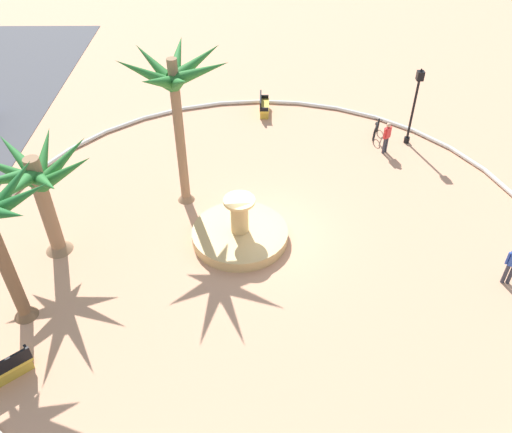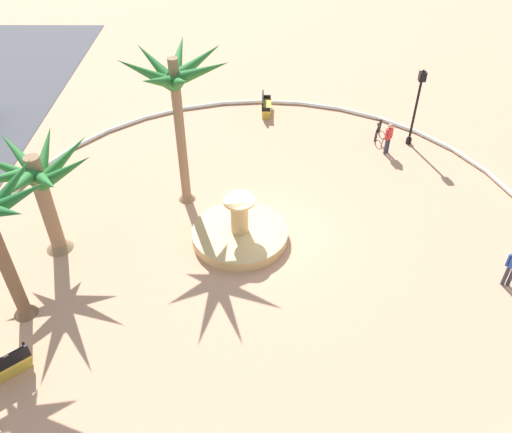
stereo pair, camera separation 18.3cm
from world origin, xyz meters
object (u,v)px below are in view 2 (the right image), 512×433
palm_tree_mid_plaza (38,181)px  bench_north (5,368)px  palm_tree_by_curb (176,87)px  lamppost (417,102)px  fountain (240,233)px  bench_west (266,107)px  bicycle_red_frame (378,130)px  person_cyclist_helmet (389,137)px

palm_tree_mid_plaza → bench_north: palm_tree_mid_plaza is taller
palm_tree_by_curb → bench_north: (-8.96, 4.63, -4.96)m
palm_tree_by_curb → lamppost: palm_tree_by_curb is taller
fountain → bench_west: size_ratio=2.38×
fountain → palm_tree_by_curb: 6.15m
palm_tree_by_curb → bench_west: palm_tree_by_curb is taller
bicycle_red_frame → palm_tree_by_curb: bearing=119.9°
lamppost → palm_tree_mid_plaza: bearing=117.1°
lamppost → person_cyclist_helmet: 2.15m
palm_tree_mid_plaza → bench_north: bearing=-179.1°
bench_north → bicycle_red_frame: bench_north is taller
fountain → person_cyclist_helmet: 9.55m
fountain → palm_tree_by_curb: bearing=42.2°
lamppost → person_cyclist_helmet: bearing=124.9°
fountain → lamppost: (7.33, -8.38, 2.04)m
palm_tree_by_curb → palm_tree_mid_plaza: bearing=124.4°
fountain → lamppost: 11.32m
palm_tree_by_curb → lamppost: bearing=-66.5°
palm_tree_by_curb → bench_west: size_ratio=4.17×
bench_north → bench_west: bearing=-25.9°
palm_tree_mid_plaza → palm_tree_by_curb: bearing=-55.6°
bench_north → lamppost: (13.65, -15.41, 1.99)m
palm_tree_mid_plaza → bicycle_red_frame: size_ratio=2.83×
palm_tree_by_curb → bench_west: 9.96m
bicycle_red_frame → person_cyclist_helmet: 1.67m
fountain → palm_tree_mid_plaza: palm_tree_mid_plaza is taller
lamppost → bicycle_red_frame: 2.53m
person_cyclist_helmet → bench_west: bearing=55.2°
lamppost → bicycle_red_frame: (0.66, 1.47, -1.96)m
palm_tree_mid_plaza → bicycle_red_frame: 16.69m
lamppost → palm_tree_by_curb: bearing=113.5°
fountain → bench_north: 9.45m
bench_west → bicycle_red_frame: bench_west is taller
palm_tree_mid_plaza → bench_west: size_ratio=2.85×
fountain → bench_north: fountain is taller
bench_west → person_cyclist_helmet: person_cyclist_helmet is taller
bench_west → bicycle_red_frame: 6.29m
palm_tree_mid_plaza → bicycle_red_frame: bearing=-58.5°
bench_north → person_cyclist_helmet: bearing=-47.9°
bench_west → lamppost: size_ratio=0.40×
palm_tree_mid_plaza → person_cyclist_helmet: size_ratio=2.81×
bicycle_red_frame → person_cyclist_helmet: person_cyclist_helmet is taller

